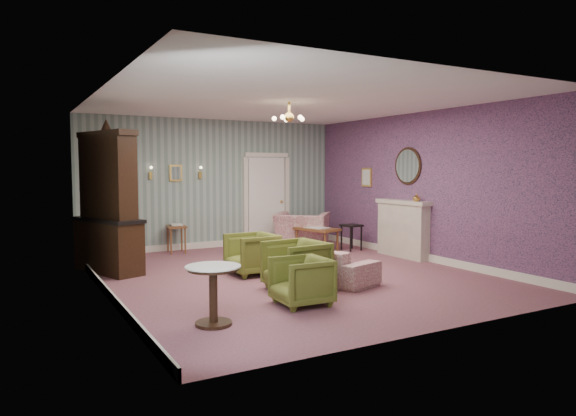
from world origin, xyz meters
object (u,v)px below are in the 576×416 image
olive_chair_b (296,263)px  pedestal_table (213,295)px  sofa_chintz (320,257)px  coffee_table (317,239)px  fireplace (403,229)px  dresser (107,198)px  olive_chair_a (301,279)px  side_table_black (351,238)px  wingback_chair (302,224)px  olive_chair_c (252,252)px

olive_chair_b → pedestal_table: size_ratio=1.16×
sofa_chintz → coffee_table: sofa_chintz is taller
olive_chair_b → sofa_chintz: olive_chair_b is taller
fireplace → dresser: bearing=166.8°
coffee_table → fireplace: bearing=-57.3°
sofa_chintz → pedestal_table: sofa_chintz is taller
olive_chair_a → dresser: 4.06m
coffee_table → pedestal_table: size_ratio=1.39×
sofa_chintz → side_table_black: bearing=-63.0°
olive_chair_b → wingback_chair: bearing=143.9°
coffee_table → pedestal_table: (-3.97, -4.10, 0.10)m
dresser → fireplace: 5.70m
olive_chair_a → fireplace: fireplace is taller
olive_chair_a → coffee_table: olive_chair_a is taller
fireplace → coffee_table: bearing=122.7°
dresser → pedestal_table: dresser is taller
wingback_chair → coffee_table: 0.75m
olive_chair_a → side_table_black: bearing=138.6°
pedestal_table → dresser: bearing=97.6°
olive_chair_a → pedestal_table: 1.35m
olive_chair_c → coffee_table: bearing=124.5°
olive_chair_b → olive_chair_c: olive_chair_b is taller
coffee_table → side_table_black: side_table_black is taller
wingback_chair → sofa_chintz: bearing=105.7°
dresser → olive_chair_b: bearing=-71.2°
olive_chair_a → coffee_table: 4.65m
wingback_chair → fireplace: fireplace is taller
olive_chair_c → sofa_chintz: olive_chair_c is taller
sofa_chintz → coffee_table: size_ratio=1.94×
dresser → pedestal_table: (0.50, -3.77, -0.94)m
olive_chair_a → pedestal_table: bearing=-75.9°
dresser → olive_chair_a: bearing=-82.6°
olive_chair_c → side_table_black: bearing=111.8°
pedestal_table → olive_chair_a: bearing=11.6°
sofa_chintz → fireplace: (2.64, 1.02, 0.21)m
side_table_black → dresser: bearing=178.8°
side_table_black → pedestal_table: 5.88m
olive_chair_b → side_table_black: 3.91m
olive_chair_c → pedestal_table: 2.87m
sofa_chintz → wingback_chair: bearing=-43.8°
olive_chair_a → olive_chair_c: bearing=175.3°
olive_chair_b → olive_chair_c: 1.35m
dresser → fireplace: size_ratio=1.85×
olive_chair_a → olive_chair_c: 2.13m
olive_chair_a → pedestal_table: (-1.33, -0.27, -0.00)m
wingback_chair → pedestal_table: 6.25m
fireplace → pedestal_table: size_ratio=2.01×
olive_chair_b → olive_chair_c: (-0.10, 1.34, -0.02)m
sofa_chintz → dresser: dresser is taller
dresser → side_table_black: size_ratio=4.51×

